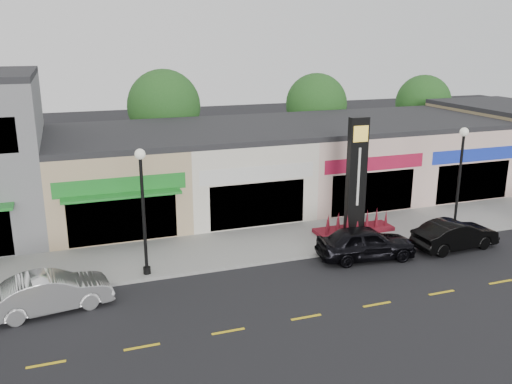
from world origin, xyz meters
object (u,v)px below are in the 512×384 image
car_white_van (51,292)px  lamp_east_near (460,169)px  car_black_conv (455,235)px  lamp_west_near (143,200)px  car_black_sedan (366,243)px  pylon_sign (356,192)px

car_white_van → lamp_east_near: bearing=-93.6°
car_black_conv → car_white_van: bearing=86.7°
lamp_west_near → car_white_van: 5.02m
car_white_van → car_black_sedan: size_ratio=0.96×
pylon_sign → car_black_sedan: bearing=-109.8°
car_black_conv → lamp_east_near: bearing=-41.9°
car_black_sedan → car_white_van: bearing=98.5°
pylon_sign → car_black_sedan: pylon_sign is taller
car_white_van → car_black_sedan: 13.73m
car_black_sedan → car_black_conv: (4.74, -0.35, -0.07)m
car_black_sedan → car_black_conv: car_black_sedan is taller
lamp_east_near → car_black_conv: 3.53m
car_white_van → car_black_sedan: bearing=-97.0°
lamp_east_near → pylon_sign: size_ratio=0.91×
lamp_west_near → car_black_conv: lamp_west_near is taller
car_white_van → car_black_conv: size_ratio=1.02×
lamp_west_near → pylon_sign: 11.19m
car_white_van → car_black_conv: 18.46m
lamp_west_near → car_black_sedan: lamp_west_near is taller
lamp_east_near → car_black_sedan: 6.81m
lamp_east_near → car_white_van: (-19.82, -1.76, -2.75)m
lamp_west_near → lamp_east_near: 16.00m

